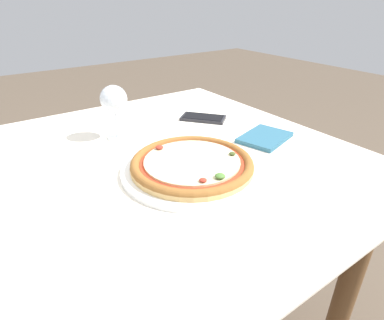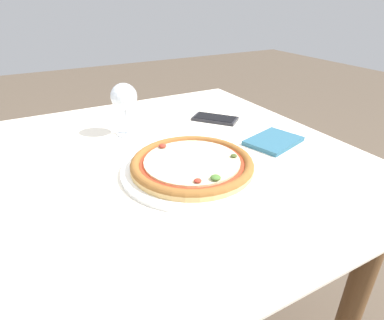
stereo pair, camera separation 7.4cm
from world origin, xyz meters
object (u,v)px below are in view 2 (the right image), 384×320
object	(u,v)px
cell_phone	(215,119)
pizza_plate	(192,165)
wine_glass_far_left	(124,98)
dining_table	(113,200)

from	to	relation	value
cell_phone	pizza_plate	bearing A→B (deg)	-131.10
pizza_plate	cell_phone	bearing A→B (deg)	48.90
pizza_plate	wine_glass_far_left	size ratio (longest dim) A/B	2.18
dining_table	cell_phone	xyz separation A→B (m)	(0.40, 0.16, 0.09)
pizza_plate	cell_phone	xyz separation A→B (m)	(0.23, 0.27, -0.01)
dining_table	wine_glass_far_left	bearing A→B (deg)	59.43
cell_phone	dining_table	bearing A→B (deg)	-158.32
dining_table	pizza_plate	distance (m)	0.23
dining_table	pizza_plate	xyz separation A→B (m)	(0.17, -0.11, 0.11)
pizza_plate	wine_glass_far_left	distance (m)	0.31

